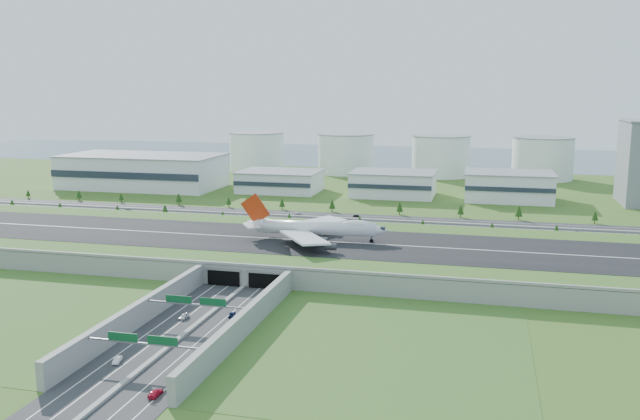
% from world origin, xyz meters
% --- Properties ---
extents(ground, '(1200.00, 1200.00, 0.00)m').
position_xyz_m(ground, '(0.00, 0.00, 0.00)').
color(ground, '#3E591B').
rests_on(ground, ground).
extents(airfield_deck, '(520.00, 100.00, 9.20)m').
position_xyz_m(airfield_deck, '(0.00, -0.09, 4.12)').
color(airfield_deck, gray).
rests_on(airfield_deck, ground).
extents(underpass_road, '(38.80, 120.40, 8.00)m').
position_xyz_m(underpass_road, '(0.00, -99.42, 3.43)').
color(underpass_road, '#28282B').
rests_on(underpass_road, ground).
extents(sign_gantry_near, '(38.70, 0.70, 9.80)m').
position_xyz_m(sign_gantry_near, '(0.00, -95.04, 6.95)').
color(sign_gantry_near, gray).
rests_on(sign_gantry_near, ground).
extents(sign_gantry_far, '(38.70, 0.70, 9.80)m').
position_xyz_m(sign_gantry_far, '(0.00, -130.04, 6.95)').
color(sign_gantry_far, gray).
rests_on(sign_gantry_far, ground).
extents(north_expressway, '(560.00, 36.00, 0.12)m').
position_xyz_m(north_expressway, '(0.00, 95.00, 0.06)').
color(north_expressway, '#28282B').
rests_on(north_expressway, ground).
extents(tree_row, '(496.49, 48.42, 8.08)m').
position_xyz_m(tree_row, '(16.85, 98.12, 4.33)').
color(tree_row, '#3D2819').
rests_on(tree_row, ground).
extents(hangar_west, '(120.00, 60.00, 25.00)m').
position_xyz_m(hangar_west, '(-170.00, 185.00, 12.50)').
color(hangar_west, silver).
rests_on(hangar_west, ground).
extents(hangar_mid_a, '(58.00, 42.00, 15.00)m').
position_xyz_m(hangar_mid_a, '(-60.00, 190.00, 7.50)').
color(hangar_mid_a, silver).
rests_on(hangar_mid_a, ground).
extents(hangar_mid_b, '(58.00, 42.00, 17.00)m').
position_xyz_m(hangar_mid_b, '(25.00, 190.00, 8.50)').
color(hangar_mid_b, silver).
rests_on(hangar_mid_b, ground).
extents(hangar_mid_c, '(58.00, 42.00, 19.00)m').
position_xyz_m(hangar_mid_c, '(105.00, 190.00, 9.50)').
color(hangar_mid_c, silver).
rests_on(hangar_mid_c, ground).
extents(fuel_tank_a, '(50.00, 50.00, 35.00)m').
position_xyz_m(fuel_tank_a, '(-120.00, 310.00, 17.50)').
color(fuel_tank_a, white).
rests_on(fuel_tank_a, ground).
extents(fuel_tank_b, '(50.00, 50.00, 35.00)m').
position_xyz_m(fuel_tank_b, '(-35.00, 310.00, 17.50)').
color(fuel_tank_b, white).
rests_on(fuel_tank_b, ground).
extents(fuel_tank_c, '(50.00, 50.00, 35.00)m').
position_xyz_m(fuel_tank_c, '(50.00, 310.00, 17.50)').
color(fuel_tank_c, white).
rests_on(fuel_tank_c, ground).
extents(fuel_tank_d, '(50.00, 50.00, 35.00)m').
position_xyz_m(fuel_tank_d, '(135.00, 310.00, 17.50)').
color(fuel_tank_d, white).
rests_on(fuel_tank_d, ground).
extents(bay_water, '(1200.00, 260.00, 0.06)m').
position_xyz_m(bay_water, '(0.00, 480.00, 0.03)').
color(bay_water, '#345064').
rests_on(bay_water, ground).
extents(boeing_747, '(68.58, 64.66, 21.19)m').
position_xyz_m(boeing_747, '(15.14, 1.57, 14.01)').
color(boeing_747, white).
rests_on(boeing_747, airfield_deck).
extents(car_0, '(2.19, 5.07, 1.70)m').
position_xyz_m(car_0, '(-6.77, -90.05, 0.97)').
color(car_0, silver).
rests_on(car_0, ground).
extents(car_1, '(2.80, 5.11, 1.60)m').
position_xyz_m(car_1, '(-9.09, -128.54, 0.92)').
color(car_1, white).
rests_on(car_1, ground).
extents(car_2, '(3.78, 5.53, 1.41)m').
position_xyz_m(car_2, '(8.00, -83.86, 0.82)').
color(car_2, '#0E1B48').
rests_on(car_2, ground).
extents(car_3, '(2.25, 5.49, 1.59)m').
position_xyz_m(car_3, '(11.36, -145.17, 0.92)').
color(car_3, red).
rests_on(car_3, ground).
extents(car_4, '(4.79, 2.32, 1.58)m').
position_xyz_m(car_4, '(-127.65, 87.07, 0.91)').
color(car_4, slate).
rests_on(car_4, ground).
extents(car_5, '(4.27, 2.74, 1.33)m').
position_xyz_m(car_5, '(14.54, 103.11, 0.78)').
color(car_5, black).
rests_on(car_5, ground).
extents(car_6, '(6.57, 4.55, 1.67)m').
position_xyz_m(car_6, '(139.02, 84.24, 0.95)').
color(car_6, silver).
rests_on(car_6, ground).
extents(car_7, '(4.97, 2.71, 1.37)m').
position_xyz_m(car_7, '(-21.99, 102.56, 0.80)').
color(car_7, white).
rests_on(car_7, ground).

